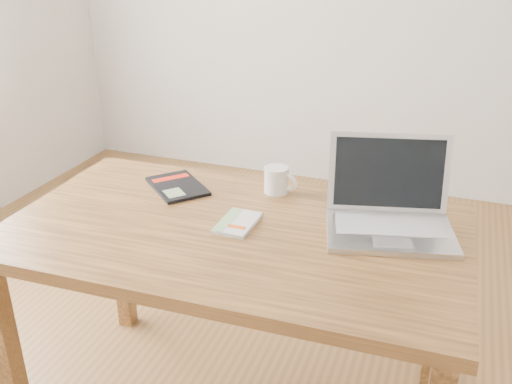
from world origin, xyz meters
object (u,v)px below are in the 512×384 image
(laptop, at_px, (390,211))
(coffee_mug, at_px, (277,180))
(black_guidebook, at_px, (177,186))
(white_guidebook, at_px, (237,223))
(desk, at_px, (234,253))

(laptop, xyz_separation_m, coffee_mug, (-0.40, 0.13, -0.01))
(coffee_mug, bearing_deg, black_guidebook, -153.72)
(white_guidebook, relative_size, laptop, 0.39)
(black_guidebook, bearing_deg, white_guidebook, -80.19)
(white_guidebook, height_order, black_guidebook, white_guidebook)
(desk, relative_size, coffee_mug, 11.63)
(desk, relative_size, laptop, 3.27)
(black_guidebook, bearing_deg, coffee_mug, -34.23)
(desk, distance_m, laptop, 0.49)
(desk, xyz_separation_m, black_guidebook, (-0.30, 0.21, 0.10))
(laptop, height_order, coffee_mug, laptop)
(white_guidebook, distance_m, laptop, 0.46)
(white_guidebook, height_order, coffee_mug, coffee_mug)
(white_guidebook, distance_m, coffee_mug, 0.28)
(white_guidebook, relative_size, black_guidebook, 0.61)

